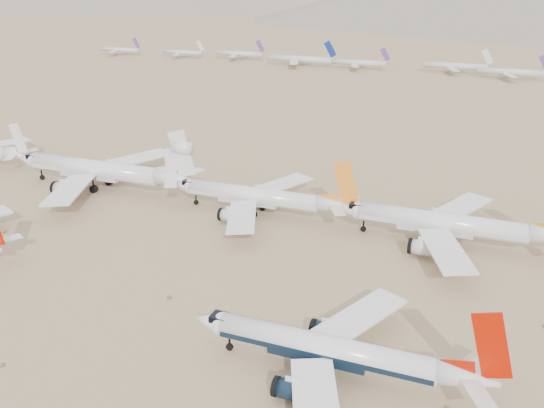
{
  "coord_description": "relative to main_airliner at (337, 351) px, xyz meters",
  "views": [
    {
      "loc": [
        27.81,
        -75.0,
        59.73
      ],
      "look_at": [
        -24.47,
        53.48,
        7.0
      ],
      "focal_mm": 40.0,
      "sensor_mm": 36.0,
      "label": 1
    }
  ],
  "objects": [
    {
      "name": "row2_gold_tail",
      "position": [
        10.34,
        58.12,
        0.6
      ],
      "size": [
        52.23,
        51.08,
        18.6
      ],
      "color": "white",
      "rests_on": "ground"
    },
    {
      "name": "distant_storage_row",
      "position": [
        -21.02,
        330.58,
        -0.18
      ],
      "size": [
        535.84,
        60.65,
        15.75
      ],
      "color": "silver",
      "rests_on": "ground"
    },
    {
      "name": "row2_orange_tail",
      "position": [
        -38.4,
        59.07,
        0.32
      ],
      "size": [
        49.17,
        48.1,
        17.54
      ],
      "color": "white",
      "rests_on": "ground"
    },
    {
      "name": "row2_white_trijet",
      "position": [
        -88.71,
        60.19,
        1.4
      ],
      "size": [
        58.47,
        57.15,
        20.72
      ],
      "color": "white",
      "rests_on": "ground"
    },
    {
      "name": "main_airliner",
      "position": [
        0.0,
        0.0,
        0.0
      ],
      "size": [
        47.39,
        46.29,
        16.72
      ],
      "color": "white",
      "rests_on": "ground"
    },
    {
      "name": "ground",
      "position": [
        -7.03,
        -3.12,
        -4.6
      ],
      "size": [
        7000.0,
        7000.0,
        0.0
      ],
      "primitive_type": "plane",
      "color": "#7C6648",
      "rests_on": "ground"
    }
  ]
}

